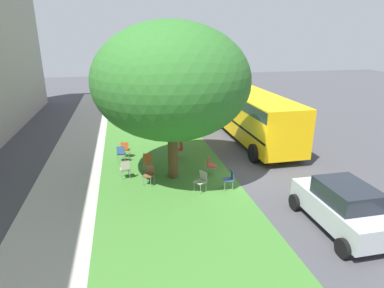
{
  "coord_description": "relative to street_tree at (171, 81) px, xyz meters",
  "views": [
    {
      "loc": [
        -12.91,
        4.96,
        6.24
      ],
      "look_at": [
        1.58,
        1.82,
        1.19
      ],
      "focal_mm": 30.27,
      "sensor_mm": 36.0,
      "label": 1
    }
  ],
  "objects": [
    {
      "name": "ground",
      "position": [
        -0.59,
        -2.91,
        -4.36
      ],
      "size": [
        80.0,
        80.0,
        0.0
      ],
      "primitive_type": "plane",
      "color": "#424247"
    },
    {
      "name": "grass_verge",
      "position": [
        -0.59,
        0.29,
        -4.36
      ],
      "size": [
        48.0,
        6.0,
        0.01
      ],
      "primitive_type": "cube",
      "color": "#3D752D",
      "rests_on": "ground"
    },
    {
      "name": "sidewalk_strip",
      "position": [
        -0.59,
        4.69,
        -4.36
      ],
      "size": [
        48.0,
        2.8,
        0.01
      ],
      "primitive_type": "cube",
      "color": "#ADA89E",
      "rests_on": "ground"
    },
    {
      "name": "street_tree",
      "position": [
        0.0,
        0.0,
        0.0
      ],
      "size": [
        6.63,
        6.63,
        6.82
      ],
      "color": "brown",
      "rests_on": "ground"
    },
    {
      "name": "chair_0",
      "position": [
        -1.66,
        -0.92,
        -3.84
      ],
      "size": [
        0.57,
        0.57,
        0.88
      ],
      "color": "#ADA393",
      "rests_on": "ground"
    },
    {
      "name": "chair_1",
      "position": [
        2.33,
        2.3,
        -3.84
      ],
      "size": [
        0.49,
        0.48,
        0.88
      ],
      "color": "#335184",
      "rests_on": "ground"
    },
    {
      "name": "chair_2",
      "position": [
        -0.54,
        1.14,
        -3.84
      ],
      "size": [
        0.57,
        0.57,
        0.88
      ],
      "color": "brown",
      "rests_on": "ground"
    },
    {
      "name": "chair_3",
      "position": [
        2.38,
        -0.71,
        -3.84
      ],
      "size": [
        0.49,
        0.49,
        0.88
      ],
      "color": "#B7332D",
      "rests_on": "ground"
    },
    {
      "name": "chair_4",
      "position": [
        1.02,
        1.07,
        -3.84
      ],
      "size": [
        0.49,
        0.49,
        0.88
      ],
      "color": "#C64C1E",
      "rests_on": "ground"
    },
    {
      "name": "chair_5",
      "position": [
        -1.72,
        -2.12,
        -3.84
      ],
      "size": [
        0.44,
        0.44,
        0.88
      ],
      "color": "#335184",
      "rests_on": "ground"
    },
    {
      "name": "chair_6",
      "position": [
        0.27,
        2.14,
        -3.84
      ],
      "size": [
        0.48,
        0.48,
        0.88
      ],
      "color": "#ADA393",
      "rests_on": "ground"
    },
    {
      "name": "chair_7",
      "position": [
        2.96,
        2.09,
        -3.84
      ],
      "size": [
        0.52,
        0.52,
        0.88
      ],
      "color": "#C64C1E",
      "rests_on": "ground"
    },
    {
      "name": "chair_8",
      "position": [
        -0.07,
        -1.75,
        -3.84
      ],
      "size": [
        0.55,
        0.56,
        0.88
      ],
      "color": "#B7332D",
      "rests_on": "ground"
    },
    {
      "name": "parked_car",
      "position": [
        -5.3,
        -4.83,
        -3.52
      ],
      "size": [
        3.7,
        1.92,
        1.65
      ],
      "color": "#ADB2B7",
      "rests_on": "ground"
    },
    {
      "name": "school_bus",
      "position": [
        4.91,
        -5.57,
        -2.6
      ],
      "size": [
        10.4,
        2.8,
        2.88
      ],
      "color": "yellow",
      "rests_on": "ground"
    }
  ]
}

